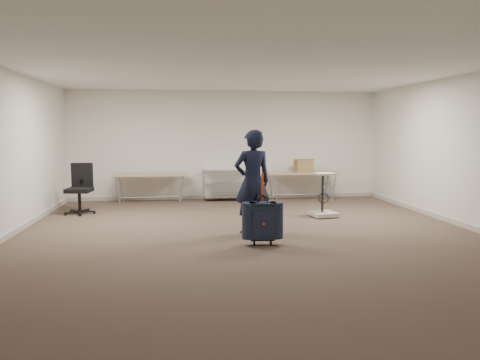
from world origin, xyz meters
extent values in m
plane|color=#443229|center=(0.00, 0.00, 0.00)|extent=(9.00, 9.00, 0.00)
plane|color=silver|center=(0.00, 4.50, 1.40)|extent=(8.00, 0.00, 8.00)
plane|color=silver|center=(0.00, -4.50, 1.40)|extent=(8.00, 0.00, 8.00)
plane|color=silver|center=(4.00, 0.00, 1.40)|extent=(0.00, 9.00, 9.00)
plane|color=white|center=(0.00, 0.00, 2.80)|extent=(8.00, 8.00, 0.00)
cube|color=#BBB5A8|center=(0.00, 4.49, 0.05)|extent=(8.00, 0.02, 0.10)
cube|color=#BBB5A8|center=(-3.99, 0.00, 0.05)|extent=(0.02, 9.00, 0.10)
cube|color=#BBB5A8|center=(3.99, 0.00, 0.05)|extent=(0.02, 9.00, 0.10)
cube|color=#9C7F5F|center=(-1.90, 3.95, 0.71)|extent=(1.80, 0.75, 0.03)
cylinder|color=#94979C|center=(-1.90, 3.95, 0.15)|extent=(1.50, 0.02, 0.02)
cylinder|color=#94979C|center=(-2.65, 3.65, 0.35)|extent=(0.13, 0.04, 0.69)
cylinder|color=#94979C|center=(-1.15, 3.65, 0.35)|extent=(0.13, 0.04, 0.69)
cylinder|color=#94979C|center=(-2.65, 4.25, 0.35)|extent=(0.13, 0.04, 0.69)
cylinder|color=#94979C|center=(-1.15, 4.25, 0.35)|extent=(0.13, 0.04, 0.69)
cube|color=#9C7F5F|center=(1.90, 3.95, 0.71)|extent=(1.80, 0.75, 0.03)
cylinder|color=#94979C|center=(1.90, 3.95, 0.15)|extent=(1.50, 0.02, 0.02)
cylinder|color=#94979C|center=(1.15, 3.65, 0.35)|extent=(0.13, 0.04, 0.69)
cylinder|color=#94979C|center=(2.65, 3.65, 0.35)|extent=(0.13, 0.04, 0.69)
cylinder|color=#94979C|center=(1.15, 4.25, 0.35)|extent=(0.13, 0.04, 0.69)
cylinder|color=#94979C|center=(2.65, 4.25, 0.35)|extent=(0.13, 0.04, 0.69)
cylinder|color=silver|center=(-0.60, 3.98, 0.40)|extent=(0.02, 0.02, 0.80)
cylinder|color=silver|center=(0.60, 3.98, 0.40)|extent=(0.02, 0.02, 0.80)
cylinder|color=silver|center=(-0.60, 4.42, 0.40)|extent=(0.02, 0.02, 0.80)
cylinder|color=silver|center=(0.60, 4.42, 0.40)|extent=(0.02, 0.02, 0.80)
cube|color=silver|center=(0.00, 4.20, 0.10)|extent=(1.20, 0.45, 0.02)
cube|color=silver|center=(0.00, 4.20, 0.45)|extent=(1.20, 0.45, 0.02)
cube|color=silver|center=(0.00, 4.20, 0.78)|extent=(1.20, 0.45, 0.01)
imported|color=black|center=(0.07, 0.32, 0.90)|extent=(0.73, 0.55, 1.80)
cube|color=black|center=(0.10, -0.58, 0.39)|extent=(0.42, 0.25, 0.56)
cube|color=black|center=(0.10, -0.55, 0.09)|extent=(0.38, 0.18, 0.03)
cylinder|color=black|center=(-0.03, -0.57, 0.04)|extent=(0.03, 0.08, 0.08)
cylinder|color=black|center=(0.23, -0.58, 0.04)|extent=(0.03, 0.08, 0.08)
torus|color=black|center=(0.10, -0.58, 0.70)|extent=(0.18, 0.03, 0.18)
cube|color=#EA410C|center=(0.10, -0.55, 0.91)|extent=(0.04, 0.01, 0.43)
cylinder|color=black|center=(-3.32, 2.64, 0.05)|extent=(0.65, 0.65, 0.10)
cylinder|color=black|center=(-3.32, 2.64, 0.27)|extent=(0.07, 0.07, 0.44)
cube|color=black|center=(-3.32, 2.64, 0.51)|extent=(0.55, 0.55, 0.09)
cube|color=black|center=(-3.30, 2.87, 0.82)|extent=(0.46, 0.11, 0.52)
cube|color=beige|center=(1.76, 1.65, 0.06)|extent=(0.58, 0.58, 0.08)
cylinder|color=black|center=(1.56, 1.45, 0.02)|extent=(0.06, 0.06, 0.04)
cylinder|color=black|center=(1.76, 1.70, 0.50)|extent=(0.05, 0.05, 0.79)
cube|color=beige|center=(1.76, 1.65, 0.89)|extent=(0.39, 0.35, 0.04)
torus|color=blue|center=(1.81, 1.57, 0.59)|extent=(0.27, 0.15, 0.24)
cube|color=olive|center=(1.96, 4.03, 0.89)|extent=(0.45, 0.36, 0.32)
camera|label=1|loc=(-1.14, -7.61, 1.77)|focal=35.00mm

